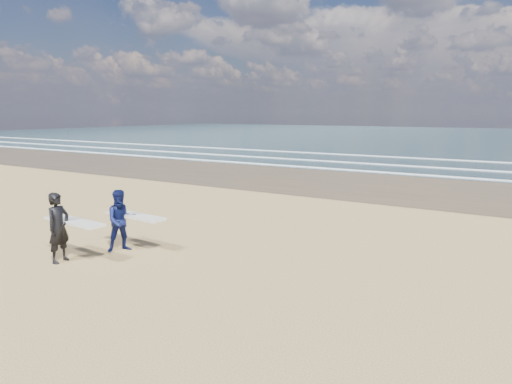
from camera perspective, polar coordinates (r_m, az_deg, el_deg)
The scene contains 2 objects.
surfer_near at distance 13.63m, azimuth -23.27°, elevation -4.03°, with size 2.23×1.08×1.95m.
surfer_far at distance 14.09m, azimuth -16.37°, elevation -3.41°, with size 2.23×1.25×1.85m.
Camera 1 is at (10.92, -7.92, 4.10)m, focal length 32.00 mm.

